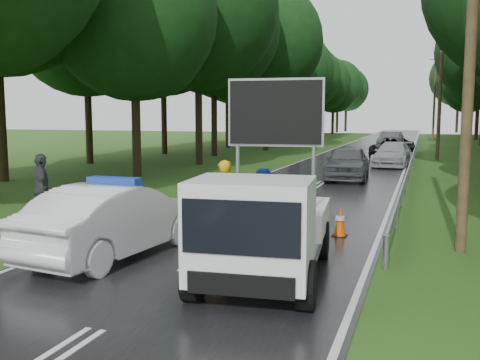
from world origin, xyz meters
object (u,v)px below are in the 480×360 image
at_px(police_sedan, 115,220).
at_px(work_truck, 264,228).
at_px(queue_car_second, 393,154).
at_px(queue_car_third, 392,148).
at_px(barrier, 248,209).
at_px(queue_car_first, 347,162).
at_px(civilian, 265,209).
at_px(officer, 224,197).
at_px(queue_car_fourth, 390,140).

bearing_deg(police_sedan, work_truck, 175.83).
bearing_deg(work_truck, police_sedan, 163.51).
distance_m(queue_car_second, queue_car_third, 6.35).
xyz_separation_m(police_sedan, work_truck, (3.56, -0.66, 0.22)).
bearing_deg(barrier, queue_car_first, 68.34).
height_order(barrier, queue_car_third, queue_car_third).
bearing_deg(police_sedan, queue_car_second, -94.69).
height_order(work_truck, barrier, work_truck).
height_order(work_truck, civilian, work_truck).
distance_m(police_sedan, officer, 3.21).
relative_size(civilian, queue_car_fourth, 0.39).
relative_size(civilian, queue_car_third, 0.35).
relative_size(queue_car_second, queue_car_third, 0.91).
bearing_deg(queue_car_fourth, work_truck, -83.83).
bearing_deg(civilian, queue_car_fourth, 47.31).
height_order(civilian, queue_car_second, civilian).
relative_size(work_truck, queue_car_second, 1.00).
xyz_separation_m(barrier, queue_car_third, (1.86, 27.22, -0.03)).
relative_size(police_sedan, queue_car_second, 1.01).
bearing_deg(work_truck, queue_car_fourth, 84.21).
distance_m(barrier, civilian, 0.94).
distance_m(civilian, queue_car_fourth, 37.89).
distance_m(work_truck, officer, 4.11).
height_order(civilian, queue_car_third, civilian).
relative_size(barrier, queue_car_second, 0.48).
relative_size(queue_car_first, queue_car_second, 0.99).
bearing_deg(queue_car_second, barrier, -91.09).
bearing_deg(work_truck, queue_car_second, 81.69).
relative_size(police_sedan, queue_car_third, 0.93).
distance_m(work_truck, barrier, 3.28).
bearing_deg(work_truck, queue_car_third, 82.93).
distance_m(police_sedan, queue_car_first, 15.92).
distance_m(work_truck, queue_car_third, 30.23).
distance_m(queue_car_first, queue_car_third, 13.96).
xyz_separation_m(police_sedan, queue_car_third, (4.11, 29.56, -0.05)).
bearing_deg(officer, queue_car_first, -125.13).
bearing_deg(civilian, officer, 99.26).
bearing_deg(queue_car_first, officer, -99.68).
distance_m(work_truck, queue_car_fourth, 40.24).
distance_m(officer, civilian, 1.87).
relative_size(barrier, queue_car_third, 0.44).
height_order(police_sedan, barrier, police_sedan).
bearing_deg(civilian, queue_car_first, 48.23).
relative_size(police_sedan, officer, 2.57).
relative_size(work_truck, civilian, 2.63).
height_order(work_truck, officer, work_truck).
height_order(barrier, queue_car_fourth, queue_car_fourth).
bearing_deg(queue_car_second, queue_car_first, -97.27).
height_order(queue_car_third, queue_car_fourth, queue_car_fourth).
distance_m(queue_car_first, queue_car_fourth, 23.92).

